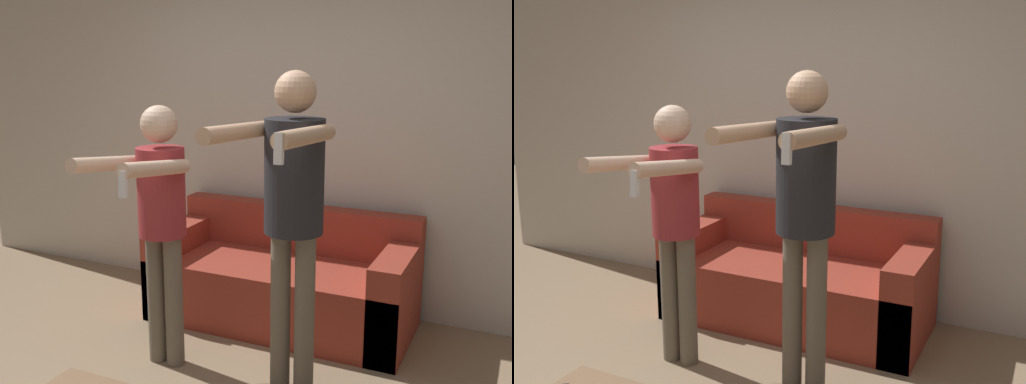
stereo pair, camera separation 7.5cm
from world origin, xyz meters
TOP-DOWN VIEW (x-y plane):
  - wall_back at (0.00, 2.03)m, footprint 6.40×0.06m
  - couch at (0.01, 1.59)m, footprint 1.81×0.80m
  - person_standing_left at (-0.40, 0.70)m, footprint 0.40×0.71m
  - person_standing_right at (0.43, 0.70)m, footprint 0.43×0.80m

SIDE VIEW (x-z plane):
  - couch at x=0.01m, z-range -0.11..0.67m
  - person_standing_left at x=-0.40m, z-range 0.19..1.76m
  - person_standing_right at x=0.43m, z-range 0.24..2.01m
  - wall_back at x=0.00m, z-range 0.00..2.70m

